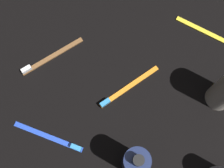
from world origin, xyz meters
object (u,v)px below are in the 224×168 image
object	(u,v)px
lotion_bottle	(135,162)
toothbrush_brown	(49,58)
toothbrush_blue	(52,138)
toothbrush_orange	(126,89)
toothbrush_yellow	(211,34)

from	to	relation	value
lotion_bottle	toothbrush_brown	bearing A→B (deg)	-53.09
toothbrush_blue	toothbrush_orange	distance (cm)	21.78
toothbrush_brown	toothbrush_orange	size ratio (longest dim) A/B	1.02
lotion_bottle	toothbrush_blue	bearing A→B (deg)	-18.70
lotion_bottle	toothbrush_yellow	size ratio (longest dim) A/B	1.12
toothbrush_blue	toothbrush_yellow	distance (cm)	49.54
toothbrush_brown	toothbrush_blue	size ratio (longest dim) A/B	0.94
toothbrush_brown	toothbrush_orange	world-z (taller)	same
toothbrush_brown	toothbrush_blue	bearing A→B (deg)	93.84
toothbrush_blue	toothbrush_brown	bearing A→B (deg)	-86.16
toothbrush_brown	toothbrush_yellow	size ratio (longest dim) A/B	1.00
toothbrush_orange	lotion_bottle	bearing A→B (deg)	92.50
toothbrush_yellow	toothbrush_brown	bearing A→B (deg)	7.21
toothbrush_brown	toothbrush_yellow	distance (cm)	43.68
toothbrush_brown	toothbrush_yellow	world-z (taller)	same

